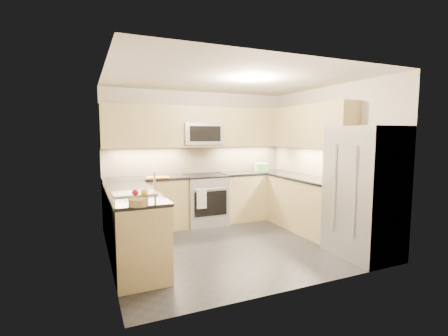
# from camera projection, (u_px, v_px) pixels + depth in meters

# --- Properties ---
(floor) EXTENTS (3.60, 3.20, 0.00)m
(floor) POSITION_uv_depth(u_px,v_px,m) (233.00, 244.00, 5.01)
(floor) COLOR #26262B
(floor) RESTS_ON ground
(ceiling) EXTENTS (3.60, 3.20, 0.02)m
(ceiling) POSITION_uv_depth(u_px,v_px,m) (234.00, 79.00, 4.75)
(ceiling) COLOR beige
(ceiling) RESTS_ON wall_back
(wall_back) EXTENTS (3.60, 0.02, 2.50)m
(wall_back) POSITION_uv_depth(u_px,v_px,m) (198.00, 157.00, 6.34)
(wall_back) COLOR beige
(wall_back) RESTS_ON floor
(wall_front) EXTENTS (3.60, 0.02, 2.50)m
(wall_front) POSITION_uv_depth(u_px,v_px,m) (298.00, 176.00, 3.42)
(wall_front) COLOR beige
(wall_front) RESTS_ON floor
(wall_left) EXTENTS (0.02, 3.20, 2.50)m
(wall_left) POSITION_uv_depth(u_px,v_px,m) (107.00, 169.00, 4.16)
(wall_left) COLOR beige
(wall_left) RESTS_ON floor
(wall_right) EXTENTS (0.02, 3.20, 2.50)m
(wall_right) POSITION_uv_depth(u_px,v_px,m) (327.00, 160.00, 5.60)
(wall_right) COLOR beige
(wall_right) RESTS_ON floor
(base_cab_back_left) EXTENTS (1.42, 0.60, 0.90)m
(base_cab_back_left) POSITION_uv_depth(u_px,v_px,m) (146.00, 205.00, 5.71)
(base_cab_back_left) COLOR tan
(base_cab_back_left) RESTS_ON floor
(base_cab_back_right) EXTENTS (1.42, 0.60, 0.90)m
(base_cab_back_right) POSITION_uv_depth(u_px,v_px,m) (254.00, 196.00, 6.58)
(base_cab_back_right) COLOR tan
(base_cab_back_right) RESTS_ON floor
(base_cab_right) EXTENTS (0.60, 1.70, 0.90)m
(base_cab_right) POSITION_uv_depth(u_px,v_px,m) (307.00, 205.00, 5.70)
(base_cab_right) COLOR tan
(base_cab_right) RESTS_ON floor
(base_cab_peninsula) EXTENTS (0.60, 2.00, 0.90)m
(base_cab_peninsula) POSITION_uv_depth(u_px,v_px,m) (133.00, 227.00, 4.37)
(base_cab_peninsula) COLOR tan
(base_cab_peninsula) RESTS_ON floor
(countertop_back_left) EXTENTS (1.42, 0.63, 0.04)m
(countertop_back_left) POSITION_uv_depth(u_px,v_px,m) (145.00, 178.00, 5.67)
(countertop_back_left) COLOR black
(countertop_back_left) RESTS_ON base_cab_back_left
(countertop_back_right) EXTENTS (1.42, 0.63, 0.04)m
(countertop_back_right) POSITION_uv_depth(u_px,v_px,m) (255.00, 173.00, 6.53)
(countertop_back_right) COLOR black
(countertop_back_right) RESTS_ON base_cab_back_right
(countertop_right) EXTENTS (0.63, 1.70, 0.04)m
(countertop_right) POSITION_uv_depth(u_px,v_px,m) (307.00, 179.00, 5.65)
(countertop_right) COLOR black
(countertop_right) RESTS_ON base_cab_right
(countertop_peninsula) EXTENTS (0.63, 2.00, 0.04)m
(countertop_peninsula) POSITION_uv_depth(u_px,v_px,m) (131.00, 192.00, 4.32)
(countertop_peninsula) COLOR black
(countertop_peninsula) RESTS_ON base_cab_peninsula
(upper_cab_back) EXTENTS (3.60, 0.35, 0.75)m
(upper_cab_back) POSITION_uv_depth(u_px,v_px,m) (201.00, 127.00, 6.12)
(upper_cab_back) COLOR tan
(upper_cab_back) RESTS_ON wall_back
(upper_cab_right) EXTENTS (0.35, 1.95, 0.75)m
(upper_cab_right) POSITION_uv_depth(u_px,v_px,m) (310.00, 127.00, 5.72)
(upper_cab_right) COLOR tan
(upper_cab_right) RESTS_ON wall_right
(backsplash_back) EXTENTS (3.60, 0.01, 0.51)m
(backsplash_back) POSITION_uv_depth(u_px,v_px,m) (199.00, 160.00, 6.34)
(backsplash_back) COLOR tan
(backsplash_back) RESTS_ON wall_back
(backsplash_right) EXTENTS (0.01, 2.30, 0.51)m
(backsplash_right) POSITION_uv_depth(u_px,v_px,m) (310.00, 161.00, 6.01)
(backsplash_right) COLOR tan
(backsplash_right) RESTS_ON wall_right
(gas_range) EXTENTS (0.76, 0.65, 0.91)m
(gas_range) POSITION_uv_depth(u_px,v_px,m) (204.00, 200.00, 6.13)
(gas_range) COLOR #9EA2A6
(gas_range) RESTS_ON floor
(range_cooktop) EXTENTS (0.76, 0.65, 0.03)m
(range_cooktop) POSITION_uv_depth(u_px,v_px,m) (204.00, 176.00, 6.08)
(range_cooktop) COLOR black
(range_cooktop) RESTS_ON gas_range
(oven_door_glass) EXTENTS (0.62, 0.02, 0.45)m
(oven_door_glass) POSITION_uv_depth(u_px,v_px,m) (211.00, 204.00, 5.82)
(oven_door_glass) COLOR black
(oven_door_glass) RESTS_ON gas_range
(oven_handle) EXTENTS (0.60, 0.02, 0.02)m
(oven_handle) POSITION_uv_depth(u_px,v_px,m) (211.00, 189.00, 5.78)
(oven_handle) COLOR #B2B5BA
(oven_handle) RESTS_ON gas_range
(microwave) EXTENTS (0.76, 0.40, 0.40)m
(microwave) POSITION_uv_depth(u_px,v_px,m) (202.00, 134.00, 6.11)
(microwave) COLOR gray
(microwave) RESTS_ON upper_cab_back
(microwave_door) EXTENTS (0.60, 0.01, 0.28)m
(microwave_door) POSITION_uv_depth(u_px,v_px,m) (206.00, 134.00, 5.92)
(microwave_door) COLOR black
(microwave_door) RESTS_ON microwave
(refrigerator) EXTENTS (0.70, 0.90, 1.80)m
(refrigerator) POSITION_uv_depth(u_px,v_px,m) (364.00, 192.00, 4.45)
(refrigerator) COLOR #95979C
(refrigerator) RESTS_ON floor
(fridge_handle_left) EXTENTS (0.02, 0.02, 1.20)m
(fridge_handle_left) POSITION_uv_depth(u_px,v_px,m) (354.00, 193.00, 4.13)
(fridge_handle_left) COLOR #B2B5BA
(fridge_handle_left) RESTS_ON refrigerator
(fridge_handle_right) EXTENTS (0.02, 0.02, 1.20)m
(fridge_handle_right) POSITION_uv_depth(u_px,v_px,m) (334.00, 188.00, 4.46)
(fridge_handle_right) COLOR #B2B5BA
(fridge_handle_right) RESTS_ON refrigerator
(sink_basin) EXTENTS (0.52, 0.38, 0.16)m
(sink_basin) POSITION_uv_depth(u_px,v_px,m) (134.00, 199.00, 4.09)
(sink_basin) COLOR white
(sink_basin) RESTS_ON base_cab_peninsula
(faucet) EXTENTS (0.03, 0.03, 0.28)m
(faucet) POSITION_uv_depth(u_px,v_px,m) (155.00, 182.00, 4.18)
(faucet) COLOR silver
(faucet) RESTS_ON countertop_peninsula
(utensil_bowl) EXTENTS (0.36, 0.36, 0.16)m
(utensil_bowl) POSITION_uv_depth(u_px,v_px,m) (261.00, 167.00, 6.63)
(utensil_bowl) COLOR #53A547
(utensil_bowl) RESTS_ON countertop_back_right
(cutting_board) EXTENTS (0.44, 0.36, 0.01)m
(cutting_board) POSITION_uv_depth(u_px,v_px,m) (158.00, 177.00, 5.63)
(cutting_board) COLOR #C95712
(cutting_board) RESTS_ON countertop_back_left
(fruit_basket) EXTENTS (0.26, 0.26, 0.08)m
(fruit_basket) POSITION_uv_depth(u_px,v_px,m) (139.00, 202.00, 3.41)
(fruit_basket) COLOR olive
(fruit_basket) RESTS_ON countertop_peninsula
(fruit_apple) EXTENTS (0.07, 0.07, 0.07)m
(fruit_apple) POSITION_uv_depth(u_px,v_px,m) (135.00, 192.00, 3.56)
(fruit_apple) COLOR red
(fruit_apple) RESTS_ON fruit_basket
(fruit_pear) EXTENTS (0.07, 0.07, 0.07)m
(fruit_pear) POSITION_uv_depth(u_px,v_px,m) (145.00, 192.00, 3.58)
(fruit_pear) COLOR #53A547
(fruit_pear) RESTS_ON fruit_basket
(dish_towel_check) EXTENTS (0.18, 0.03, 0.33)m
(dish_towel_check) POSITION_uv_depth(u_px,v_px,m) (202.00, 199.00, 5.70)
(dish_towel_check) COLOR silver
(dish_towel_check) RESTS_ON oven_handle
(fruit_orange) EXTENTS (0.07, 0.07, 0.07)m
(fruit_orange) POSITION_uv_depth(u_px,v_px,m) (144.00, 193.00, 3.55)
(fruit_orange) COLOR #F6A81B
(fruit_orange) RESTS_ON fruit_basket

